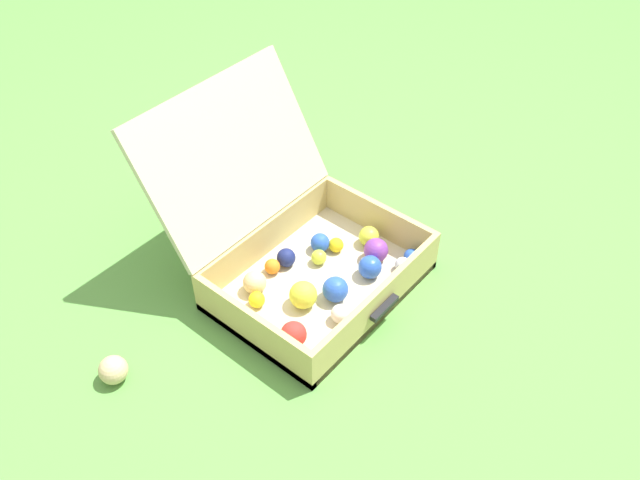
# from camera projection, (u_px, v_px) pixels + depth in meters

# --- Properties ---
(ground_plane) EXTENTS (16.00, 16.00, 0.00)m
(ground_plane) POSITION_uv_depth(u_px,v_px,m) (343.00, 283.00, 2.02)
(ground_plane) COLOR #569342
(open_suitcase) EXTENTS (0.59, 0.69, 0.53)m
(open_suitcase) POSITION_uv_depth(u_px,v_px,m) (300.00, 248.00, 1.97)
(open_suitcase) COLOR beige
(open_suitcase) RESTS_ON ground
(stray_ball_on_grass) EXTENTS (0.08, 0.08, 0.08)m
(stray_ball_on_grass) POSITION_uv_depth(u_px,v_px,m) (113.00, 370.00, 1.74)
(stray_ball_on_grass) COLOR #D1B784
(stray_ball_on_grass) RESTS_ON ground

